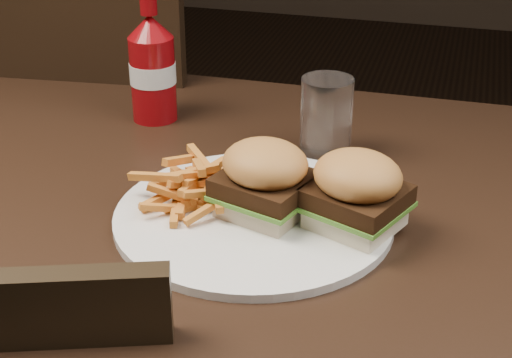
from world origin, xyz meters
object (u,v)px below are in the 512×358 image
(dining_table, at_px, (213,204))
(ketchup_bottle, at_px, (153,81))
(tumbler, at_px, (326,118))
(chair_far, at_px, (119,188))
(plate, at_px, (254,217))

(dining_table, distance_m, ketchup_bottle, 0.27)
(ketchup_bottle, distance_m, tumbler, 0.28)
(dining_table, xyz_separation_m, chair_far, (-0.40, 0.52, -0.30))
(dining_table, bearing_deg, chair_far, 127.06)
(dining_table, distance_m, tumbler, 0.20)
(dining_table, distance_m, chair_far, 0.72)
(tumbler, bearing_deg, ketchup_bottle, 168.39)
(plate, relative_size, tumbler, 2.97)
(plate, bearing_deg, dining_table, 140.68)
(chair_far, distance_m, ketchup_bottle, 0.55)
(plate, bearing_deg, chair_far, 128.71)
(ketchup_bottle, xyz_separation_m, tumbler, (0.27, -0.06, -0.01))
(tumbler, bearing_deg, chair_far, 143.36)
(tumbler, bearing_deg, dining_table, -128.82)
(dining_table, relative_size, tumbler, 10.82)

